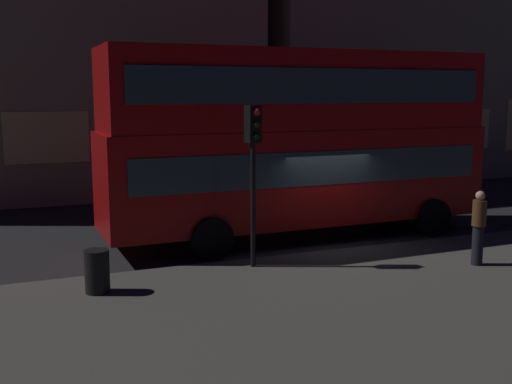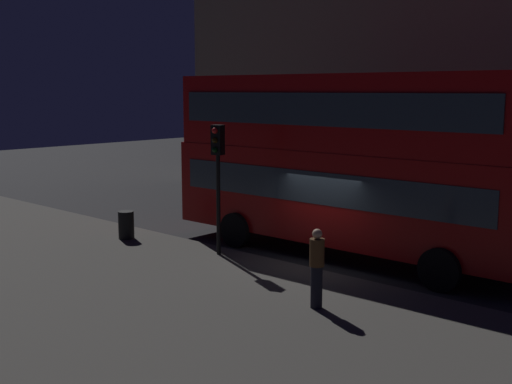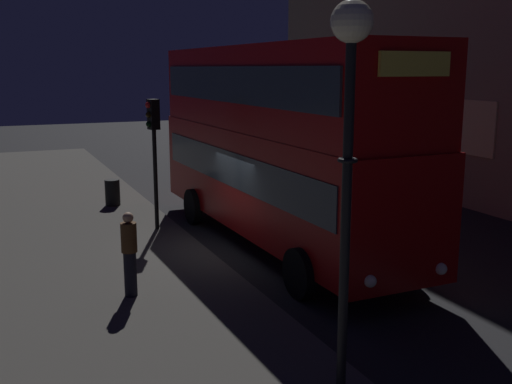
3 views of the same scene
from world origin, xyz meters
The scene contains 7 objects.
ground_plane centered at (0.00, 0.00, 0.00)m, with size 80.00×80.00×0.00m, color #232326.
sidewalk_slab centered at (0.00, -5.42, 0.06)m, with size 44.00×9.42×0.12m, color #4C4944.
building_with_clock centered at (-6.55, 13.30, 8.18)m, with size 17.39×8.56×16.35m.
double_decker_bus centered at (-0.26, 1.26, 2.97)m, with size 11.26×3.03×5.29m.
traffic_light_near_kerb centered at (-2.70, -1.42, 2.83)m, with size 0.37×0.39×3.76m.
pedestrian centered at (2.27, -3.25, 1.04)m, with size 0.33×0.33×1.77m.
litter_bin centered at (-6.35, -1.99, 0.56)m, with size 0.50×0.50×0.89m, color black.
Camera 2 is at (10.63, -14.32, 4.87)m, focal length 45.94 mm.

